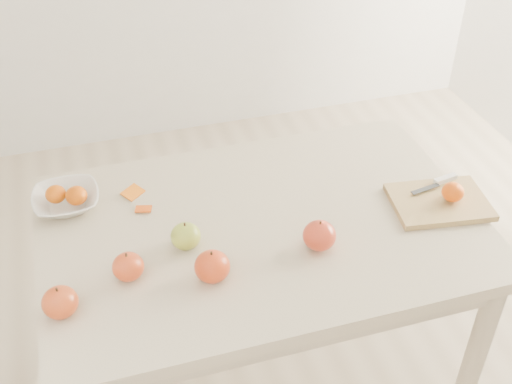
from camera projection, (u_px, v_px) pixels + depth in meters
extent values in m
cube|color=beige|center=(261.00, 228.00, 1.77)|extent=(1.20, 0.80, 0.04)
cylinder|color=#BCAA8E|center=(76.00, 281.00, 2.13)|extent=(0.06, 0.06, 0.71)
cylinder|color=#BCAA8E|center=(373.00, 221.00, 2.38)|extent=(0.06, 0.06, 0.71)
cylinder|color=#BCAA8E|center=(473.00, 364.00, 1.86)|extent=(0.06, 0.06, 0.71)
cube|color=tan|center=(439.00, 202.00, 1.81)|extent=(0.29, 0.23, 0.02)
ellipsoid|color=#CD3A07|center=(453.00, 192.00, 1.79)|extent=(0.06, 0.06, 0.05)
imported|color=white|center=(66.00, 200.00, 1.80)|extent=(0.18, 0.18, 0.05)
ellipsoid|color=#D15607|center=(56.00, 194.00, 1.79)|extent=(0.06, 0.06, 0.05)
ellipsoid|color=#CA4907|center=(76.00, 196.00, 1.78)|extent=(0.06, 0.06, 0.05)
cube|color=orange|center=(133.00, 194.00, 1.86)|extent=(0.07, 0.07, 0.01)
cube|color=#CD4A0E|center=(144.00, 210.00, 1.80)|extent=(0.05, 0.05, 0.01)
cube|color=white|center=(445.00, 179.00, 1.88)|extent=(0.08, 0.03, 0.01)
cube|color=#3A3E42|center=(425.00, 189.00, 1.84)|extent=(0.10, 0.03, 0.00)
ellipsoid|color=olive|center=(186.00, 236.00, 1.66)|extent=(0.08, 0.08, 0.07)
ellipsoid|color=maroon|center=(60.00, 302.00, 1.47)|extent=(0.08, 0.08, 0.08)
ellipsoid|color=maroon|center=(319.00, 235.00, 1.65)|extent=(0.09, 0.09, 0.08)
ellipsoid|color=#9F2519|center=(128.00, 267.00, 1.57)|extent=(0.08, 0.08, 0.07)
ellipsoid|color=#981003|center=(212.00, 266.00, 1.56)|extent=(0.09, 0.09, 0.08)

